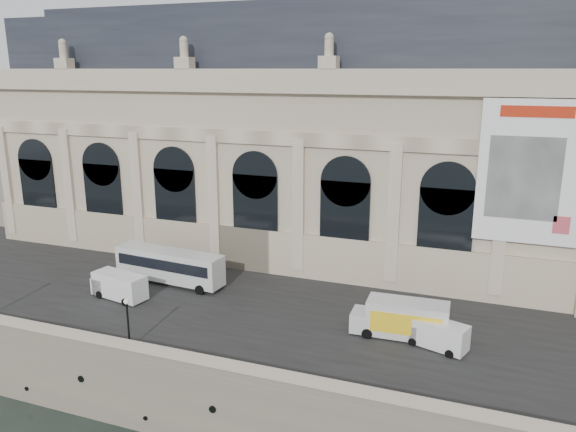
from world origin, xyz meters
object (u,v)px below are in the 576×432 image
Objects in this scene: van_b at (117,285)px; box_truck at (402,319)px; bus_left at (169,265)px; lamp_right at (128,324)px; van_c at (433,333)px.

box_truck is at bearing 2.93° from van_b.
lamp_right reaches higher than bus_left.
van_b is at bearing 131.53° from lamp_right.
box_truck is (24.91, -3.77, -0.40)m from bus_left.
lamp_right is at bearing -48.47° from van_b.
van_c is at bearing -17.08° from box_truck.
lamp_right is (4.69, -13.57, 0.14)m from bus_left.
bus_left is 5.90m from van_b.
van_c is (30.32, 0.60, -0.15)m from van_b.
lamp_right is at bearing -158.57° from van_c.
bus_left is 27.97m from van_c.
box_truck is at bearing -8.60° from bus_left.
box_truck is (27.65, 1.42, 0.31)m from van_b.
bus_left is 1.53× the size of box_truck.
lamp_right is at bearing -70.93° from bus_left.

